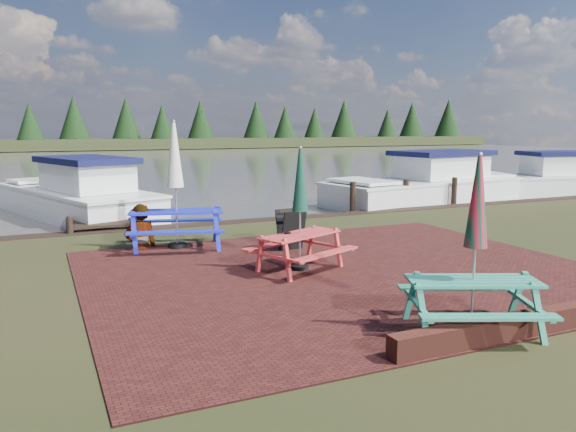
% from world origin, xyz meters
% --- Properties ---
extents(ground, '(120.00, 120.00, 0.00)m').
position_xyz_m(ground, '(0.00, 0.00, 0.00)').
color(ground, black).
rests_on(ground, ground).
extents(paving, '(9.00, 7.50, 0.02)m').
position_xyz_m(paving, '(0.00, 1.00, 0.01)').
color(paving, black).
rests_on(paving, ground).
extents(water, '(120.00, 60.00, 0.02)m').
position_xyz_m(water, '(0.00, 37.00, 0.00)').
color(water, '#403D37').
rests_on(water, ground).
extents(far_treeline, '(120.00, 10.00, 8.10)m').
position_xyz_m(far_treeline, '(0.00, 66.00, 3.28)').
color(far_treeline, black).
rests_on(far_treeline, ground).
extents(picnic_table_teal, '(2.07, 1.98, 2.26)m').
position_xyz_m(picnic_table_teal, '(-0.00, -2.20, 0.79)').
color(picnic_table_teal, '#2D9174').
rests_on(picnic_table_teal, ground).
extents(picnic_table_red, '(2.04, 1.94, 2.23)m').
position_xyz_m(picnic_table_red, '(-0.67, 1.52, 0.78)').
color(picnic_table_red, red).
rests_on(picnic_table_red, ground).
extents(picnic_table_blue, '(2.34, 2.19, 2.71)m').
position_xyz_m(picnic_table_blue, '(-2.28, 4.30, 0.95)').
color(picnic_table_blue, '#1821BA').
rests_on(picnic_table_blue, ground).
extents(chalkboard, '(0.55, 0.55, 0.86)m').
position_xyz_m(chalkboard, '(-0.11, 3.14, 0.44)').
color(chalkboard, black).
rests_on(chalkboard, ground).
extents(jetty, '(1.76, 9.08, 1.00)m').
position_xyz_m(jetty, '(-3.50, 11.28, 0.11)').
color(jetty, black).
rests_on(jetty, ground).
extents(boat_jetty, '(4.71, 7.59, 2.08)m').
position_xyz_m(boat_jetty, '(-3.82, 10.89, 0.42)').
color(boat_jetty, white).
rests_on(boat_jetty, ground).
extents(boat_near, '(8.12, 3.91, 2.11)m').
position_xyz_m(boat_near, '(8.04, 9.03, 0.43)').
color(boat_near, white).
rests_on(boat_near, ground).
extents(boat_far, '(6.68, 3.56, 1.98)m').
position_xyz_m(boat_far, '(13.94, 8.98, 0.39)').
color(boat_far, white).
rests_on(boat_far, ground).
extents(person, '(0.74, 0.52, 1.91)m').
position_xyz_m(person, '(-3.00, 4.60, 0.96)').
color(person, gray).
rests_on(person, ground).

